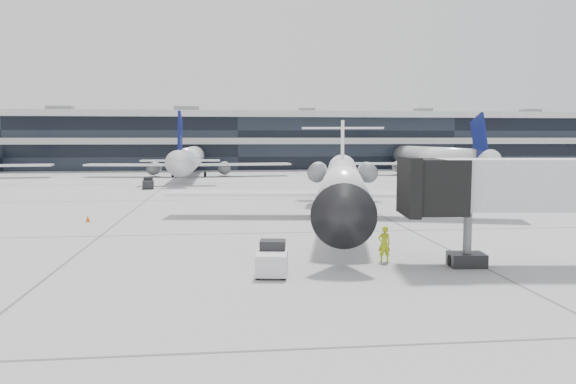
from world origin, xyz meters
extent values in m
plane|color=#9C9C9F|center=(0.00, 0.00, 0.00)|extent=(220.00, 220.00, 0.00)
cube|color=black|center=(0.00, 82.00, 5.00)|extent=(170.00, 22.00, 10.00)
cylinder|color=white|center=(6.49, 5.36, 2.59)|extent=(8.40, 27.06, 3.04)
cone|color=black|center=(3.46, -9.40, 2.59)|extent=(3.61, 3.70, 3.04)
cone|color=white|center=(9.57, 20.35, 2.92)|extent=(3.55, 4.11, 2.89)
cube|color=white|center=(-0.44, 7.93, 1.80)|extent=(12.65, 4.53, 0.25)
cube|color=white|center=(13.88, 4.99, 1.80)|extent=(12.70, 6.14, 0.25)
cylinder|color=slate|center=(6.14, 14.85, 3.04)|extent=(2.42, 4.09, 1.69)
cylinder|color=slate|center=(10.55, 13.94, 3.04)|extent=(2.42, 4.09, 1.69)
cube|color=white|center=(9.43, 19.68, 5.29)|extent=(0.90, 2.93, 5.06)
cube|color=white|center=(9.52, 20.13, 7.09)|extent=(8.30, 3.39, 0.18)
cylinder|color=black|center=(4.35, -5.11, 0.31)|extent=(0.32, 0.66, 0.63)
cylinder|color=black|center=(5.29, 7.90, 0.36)|extent=(0.41, 0.76, 0.72)
cylinder|color=black|center=(8.60, 7.23, 0.36)|extent=(0.41, 0.76, 0.72)
cube|color=#A5A6A9|center=(14.28, -10.90, 3.94)|extent=(13.03, 3.90, 2.38)
cube|color=black|center=(7.72, -10.21, 3.85)|extent=(2.68, 3.17, 2.57)
cylinder|color=slate|center=(9.27, -10.37, 1.28)|extent=(0.40, 0.40, 2.57)
cube|color=black|center=(9.27, -10.37, 0.32)|extent=(1.78, 1.45, 0.64)
imported|color=#BED916|center=(5.61, -9.00, 0.90)|extent=(0.69, 0.48, 1.80)
cube|color=silver|center=(-0.11, -11.00, 0.58)|extent=(1.67, 2.47, 0.94)
cube|color=black|center=(-0.04, -10.48, 1.20)|extent=(1.27, 1.09, 0.52)
cylinder|color=black|center=(-0.56, -10.09, 0.23)|extent=(0.25, 0.48, 0.46)
cylinder|color=black|center=(0.58, -10.25, 0.23)|extent=(0.25, 0.48, 0.46)
cylinder|color=black|center=(-0.80, -11.75, 0.23)|extent=(0.25, 0.48, 0.46)
cylinder|color=black|center=(0.34, -11.91, 0.23)|extent=(0.25, 0.48, 0.46)
cone|color=#DE5A0B|center=(-12.21, 6.17, 0.25)|extent=(0.32, 0.32, 0.49)
cube|color=#DE5A0B|center=(-12.21, 6.17, 0.01)|extent=(0.41, 0.41, 0.03)
cube|color=black|center=(-11.52, 32.92, 0.54)|extent=(1.48, 2.28, 0.89)
cube|color=black|center=(-11.57, 33.41, 1.13)|extent=(1.16, 0.99, 0.49)
cylinder|color=black|center=(-12.14, 33.66, 0.22)|extent=(0.22, 0.45, 0.43)
cylinder|color=black|center=(-11.06, 33.76, 0.22)|extent=(0.22, 0.45, 0.43)
cylinder|color=black|center=(-11.99, 32.09, 0.22)|extent=(0.22, 0.45, 0.43)
cylinder|color=black|center=(-10.91, 32.19, 0.22)|extent=(0.22, 0.45, 0.43)
camera|label=1|loc=(-2.08, -35.64, 6.13)|focal=35.00mm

